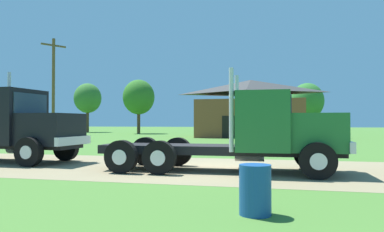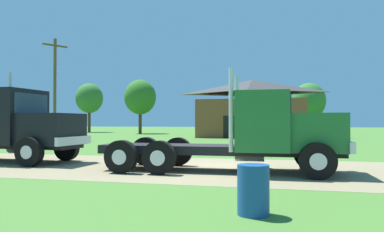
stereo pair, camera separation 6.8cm
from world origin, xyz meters
TOP-DOWN VIEW (x-y plane):
  - ground_plane at (0.00, 0.00)m, footprint 200.00×200.00m
  - dirt_track at (0.00, 0.00)m, footprint 120.00×6.92m
  - truck_foreground_white at (1.66, -0.59)m, footprint 7.95×2.76m
  - steel_barrel at (1.87, -6.05)m, footprint 0.56×0.56m
  - shed_building at (-0.33, 26.13)m, footprint 11.40×6.93m
  - utility_pole_near at (-16.71, 15.76)m, footprint 1.31×1.93m
  - tree_left at (-26.34, 39.12)m, footprint 4.20×4.20m
  - tree_mid at (-16.17, 34.71)m, footprint 4.36×4.36m
  - tree_right at (6.63, 41.70)m, footprint 4.64×4.64m

SIDE VIEW (x-z plane):
  - ground_plane at x=0.00m, z-range 0.00..0.00m
  - dirt_track at x=0.00m, z-range 0.00..0.01m
  - steel_barrel at x=1.87m, z-range 0.00..0.88m
  - truck_foreground_white at x=1.66m, z-range -0.41..2.85m
  - shed_building at x=-0.33m, z-range -0.10..5.92m
  - tree_right at x=6.63m, z-range 1.00..8.14m
  - utility_pole_near at x=-16.71m, z-range 0.26..9.17m
  - tree_mid at x=-16.17m, z-range 1.29..8.72m
  - tree_left at x=-26.34m, z-range 1.47..9.08m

